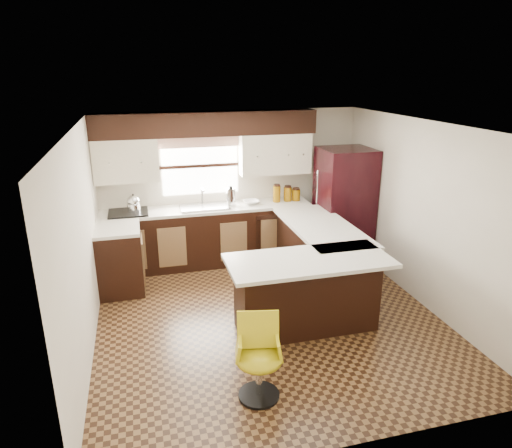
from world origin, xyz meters
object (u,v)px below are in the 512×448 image
object	(u,v)px
refrigerator	(344,206)
bar_chair	(259,360)
peninsula_return	(306,294)
peninsula_long	(317,259)

from	to	relation	value
refrigerator	bar_chair	bearing A→B (deg)	-126.97
peninsula_return	peninsula_long	bearing A→B (deg)	61.70
peninsula_long	peninsula_return	distance (m)	1.11
peninsula_return	bar_chair	bearing A→B (deg)	-129.38
peninsula_long	peninsula_return	xyz separation A→B (m)	(-0.53, -0.97, 0.00)
refrigerator	bar_chair	size ratio (longest dim) A/B	2.25
refrigerator	peninsula_return	bearing A→B (deg)	-125.50
bar_chair	refrigerator	bearing A→B (deg)	64.77
peninsula_long	refrigerator	size ratio (longest dim) A/B	1.06
peninsula_return	bar_chair	xyz separation A→B (m)	(-0.87, -1.06, -0.04)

